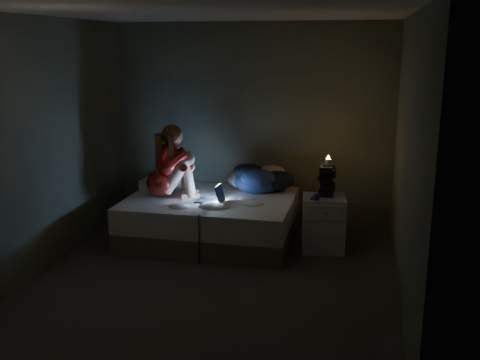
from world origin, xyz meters
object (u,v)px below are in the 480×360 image
(woman, at_px, (161,162))
(bed, at_px, (211,219))
(laptop, at_px, (209,193))
(phone, at_px, (314,197))
(nightstand, at_px, (323,223))
(candle, at_px, (328,164))

(woman, bearing_deg, bed, -7.31)
(laptop, height_order, phone, laptop)
(laptop, bearing_deg, phone, 8.02)
(nightstand, height_order, phone, phone)
(bed, height_order, laptop, laptop)
(bed, xyz_separation_m, phone, (1.24, -0.09, 0.37))
(phone, bearing_deg, bed, -166.86)
(candle, bearing_deg, nightstand, -110.55)
(bed, relative_size, phone, 13.96)
(woman, height_order, laptop, woman)
(laptop, bearing_deg, nightstand, 10.70)
(nightstand, relative_size, candle, 7.94)
(bed, relative_size, nightstand, 3.08)
(woman, height_order, nightstand, woman)
(nightstand, bearing_deg, phone, -154.56)
(woman, relative_size, laptop, 2.83)
(laptop, xyz_separation_m, candle, (1.34, 0.22, 0.36))
(woman, bearing_deg, candle, -14.25)
(laptop, distance_m, phone, 1.21)
(bed, bearing_deg, laptop, -78.51)
(bed, height_order, candle, candle)
(bed, relative_size, laptop, 6.30)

